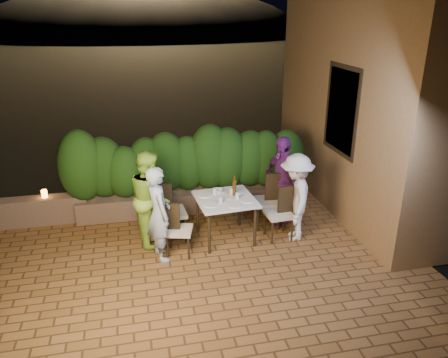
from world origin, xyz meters
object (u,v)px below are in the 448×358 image
object	(u,v)px
parapet_lamp	(44,194)
bowl	(218,191)
diner_blue	(159,214)
diner_white	(296,197)
chair_right_front	(279,213)
chair_right_back	(266,200)
dining_table	(225,219)
diner_purple	(282,180)
chair_left_front	(179,229)
beer_bottle	(235,186)
diner_green	(150,198)
chair_left_back	(171,211)

from	to	relation	value
parapet_lamp	bowl	bearing A→B (deg)	-18.52
diner_blue	diner_white	size ratio (longest dim) A/B	1.01
chair_right_front	chair_right_back	xyz separation A→B (m)	(-0.08, 0.46, 0.03)
dining_table	parapet_lamp	world-z (taller)	dining_table
diner_blue	dining_table	bearing A→B (deg)	-85.88
diner_white	diner_purple	bearing A→B (deg)	-160.31
chair_right_back	diner_white	bearing A→B (deg)	125.88
diner_blue	parapet_lamp	world-z (taller)	diner_blue
dining_table	parapet_lamp	size ratio (longest dim) A/B	6.66
diner_purple	parapet_lamp	world-z (taller)	diner_purple
chair_left_front	beer_bottle	bearing A→B (deg)	37.73
diner_purple	chair_right_back	bearing A→B (deg)	-86.98
beer_bottle	parapet_lamp	world-z (taller)	beer_bottle
chair_left_front	diner_green	xyz separation A→B (m)	(-0.39, 0.51, 0.35)
beer_bottle	parapet_lamp	distance (m)	3.43
dining_table	parapet_lamp	bearing A→B (deg)	157.11
dining_table	diner_blue	distance (m)	1.23
chair_left_front	parapet_lamp	size ratio (longest dim) A/B	6.24
chair_left_front	diner_white	size ratio (longest dim) A/B	0.59
dining_table	chair_right_front	size ratio (longest dim) A/B	1.00
diner_white	parapet_lamp	xyz separation A→B (m)	(-4.18, 1.49, -0.18)
beer_bottle	diner_purple	distance (m)	0.99
parapet_lamp	dining_table	bearing A→B (deg)	-22.89
chair_right_front	chair_left_front	bearing A→B (deg)	2.12
bowl	chair_left_back	world-z (taller)	chair_left_back
chair_left_back	parapet_lamp	bearing A→B (deg)	149.44
chair_right_front	diner_purple	distance (m)	0.70
chair_left_back	diner_blue	bearing A→B (deg)	-117.17
chair_right_back	diner_purple	world-z (taller)	diner_purple
dining_table	diner_purple	world-z (taller)	diner_purple
bowl	chair_left_back	xyz separation A→B (m)	(-0.81, -0.10, -0.26)
diner_blue	diner_white	distance (m)	2.27
diner_white	dining_table	bearing A→B (deg)	-84.06
chair_left_front	diner_purple	bearing A→B (deg)	35.75
diner_blue	chair_right_front	bearing A→B (deg)	-97.97
chair_right_back	diner_white	size ratio (longest dim) A/B	0.67
bowl	diner_green	distance (m)	1.14
chair_right_back	diner_purple	size ratio (longest dim) A/B	0.61
beer_bottle	chair_right_back	world-z (taller)	beer_bottle
dining_table	chair_left_front	world-z (taller)	chair_left_front
chair_left_front	diner_purple	distance (m)	2.09
diner_blue	diner_white	bearing A→B (deg)	-100.04
diner_purple	diner_blue	bearing A→B (deg)	-85.94
bowl	chair_right_back	world-z (taller)	chair_right_back
chair_right_back	diner_purple	bearing A→B (deg)	-159.73
chair_left_front	chair_right_front	size ratio (longest dim) A/B	0.94
beer_bottle	diner_green	size ratio (longest dim) A/B	0.22
bowl	chair_right_back	distance (m)	0.92
chair_right_back	diner_green	bearing A→B (deg)	5.45
beer_bottle	chair_right_back	xyz separation A→B (m)	(0.63, 0.21, -0.42)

